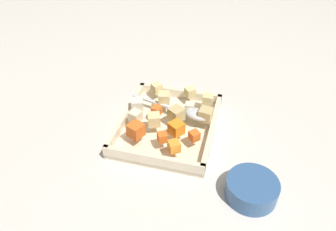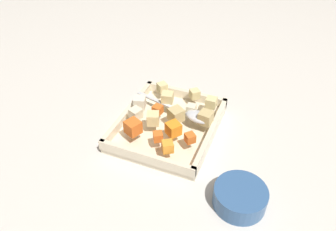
# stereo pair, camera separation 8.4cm
# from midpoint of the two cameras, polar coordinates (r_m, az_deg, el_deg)

# --- Properties ---
(ground_plane) EXTENTS (4.00, 4.00, 0.00)m
(ground_plane) POSITION_cam_midpoint_polar(r_m,az_deg,el_deg) (0.87, 3.36, -2.73)
(ground_plane) COLOR beige
(baking_dish) EXTENTS (0.29, 0.24, 0.04)m
(baking_dish) POSITION_cam_midpoint_polar(r_m,az_deg,el_deg) (0.87, 2.78, -2.11)
(baking_dish) COLOR beige
(baking_dish) RESTS_ON ground_plane
(carrot_chunk_corner_nw) EXTENTS (0.03, 0.03, 0.02)m
(carrot_chunk_corner_nw) POSITION_cam_midpoint_polar(r_m,az_deg,el_deg) (0.78, 1.27, -3.79)
(carrot_chunk_corner_nw) COLOR orange
(carrot_chunk_corner_nw) RESTS_ON baking_dish
(carrot_chunk_corner_se) EXTENTS (0.03, 0.03, 0.02)m
(carrot_chunk_corner_se) POSITION_cam_midpoint_polar(r_m,az_deg,el_deg) (0.86, 0.99, 0.92)
(carrot_chunk_corner_se) COLOR orange
(carrot_chunk_corner_se) RESTS_ON baking_dish
(carrot_chunk_mid_left) EXTENTS (0.03, 0.03, 0.03)m
(carrot_chunk_mid_left) POSITION_cam_midpoint_polar(r_m,az_deg,el_deg) (0.75, 3.14, -5.55)
(carrot_chunk_mid_left) COLOR orange
(carrot_chunk_mid_left) RESTS_ON baking_dish
(carrot_chunk_under_handle) EXTENTS (0.03, 0.03, 0.02)m
(carrot_chunk_under_handle) POSITION_cam_midpoint_polar(r_m,az_deg,el_deg) (0.78, 6.95, -4.01)
(carrot_chunk_under_handle) COLOR orange
(carrot_chunk_under_handle) RESTS_ON baking_dish
(carrot_chunk_rim_edge) EXTENTS (0.04, 0.04, 0.03)m
(carrot_chunk_rim_edge) POSITION_cam_midpoint_polar(r_m,az_deg,el_deg) (0.80, -3.12, -2.16)
(carrot_chunk_rim_edge) COLOR orange
(carrot_chunk_rim_edge) RESTS_ON baking_dish
(carrot_chunk_far_right) EXTENTS (0.04, 0.04, 0.03)m
(carrot_chunk_far_right) POSITION_cam_midpoint_polar(r_m,az_deg,el_deg) (0.79, 3.97, -2.44)
(carrot_chunk_far_right) COLOR orange
(carrot_chunk_far_right) RESTS_ON baking_dish
(potato_chunk_mid_right) EXTENTS (0.03, 0.03, 0.02)m
(potato_chunk_mid_right) POSITION_cam_midpoint_polar(r_m,az_deg,el_deg) (0.92, 7.28, 3.65)
(potato_chunk_mid_right) COLOR #E0CC89
(potato_chunk_mid_right) RESTS_ON baking_dish
(potato_chunk_far_left) EXTENTS (0.04, 0.04, 0.02)m
(potato_chunk_far_left) POSITION_cam_midpoint_polar(r_m,az_deg,el_deg) (0.94, 1.55, 4.84)
(potato_chunk_far_left) COLOR #E0CC89
(potato_chunk_far_left) RESTS_ON baking_dish
(potato_chunk_front_center) EXTENTS (0.02, 0.02, 0.02)m
(potato_chunk_front_center) POSITION_cam_midpoint_polar(r_m,az_deg,el_deg) (0.87, 6.83, 1.06)
(potato_chunk_front_center) COLOR beige
(potato_chunk_front_center) RESTS_ON baking_dish
(potato_chunk_near_spoon) EXTENTS (0.05, 0.05, 0.03)m
(potato_chunk_near_spoon) POSITION_cam_midpoint_polar(r_m,az_deg,el_deg) (0.84, 4.35, 0.12)
(potato_chunk_near_spoon) COLOR tan
(potato_chunk_near_spoon) RESTS_ON baking_dish
(potato_chunk_near_left) EXTENTS (0.03, 0.03, 0.03)m
(potato_chunk_near_left) POSITION_cam_midpoint_polar(r_m,az_deg,el_deg) (0.89, 10.21, 2.14)
(potato_chunk_near_left) COLOR #E0CC89
(potato_chunk_near_left) RESTS_ON baking_dish
(potato_chunk_center) EXTENTS (0.04, 0.04, 0.03)m
(potato_chunk_center) POSITION_cam_midpoint_polar(r_m,az_deg,el_deg) (0.84, 9.43, -0.48)
(potato_chunk_center) COLOR tan
(potato_chunk_center) RESTS_ON baking_dish
(potato_chunk_corner_sw) EXTENTS (0.04, 0.04, 0.03)m
(potato_chunk_corner_sw) POSITION_cam_midpoint_polar(r_m,az_deg,el_deg) (0.89, 2.58, 2.98)
(potato_chunk_corner_sw) COLOR #E0CC89
(potato_chunk_corner_sw) RESTS_ON baking_dish
(potato_chunk_corner_ne) EXTENTS (0.04, 0.04, 0.03)m
(potato_chunk_corner_ne) POSITION_cam_midpoint_polar(r_m,az_deg,el_deg) (0.82, 0.29, -0.62)
(potato_chunk_corner_ne) COLOR #E0CC89
(potato_chunk_corner_ne) RESTS_ON baking_dish
(potato_chunk_heap_top) EXTENTS (0.04, 0.04, 0.03)m
(potato_chunk_heap_top) POSITION_cam_midpoint_polar(r_m,az_deg,el_deg) (0.84, -2.81, 0.23)
(potato_chunk_heap_top) COLOR beige
(potato_chunk_heap_top) RESTS_ON baking_dish
(parsnip_chunk_heap_side) EXTENTS (0.04, 0.04, 0.03)m
(parsnip_chunk_heap_side) POSITION_cam_midpoint_polar(r_m,az_deg,el_deg) (0.88, -2.22, 2.19)
(parsnip_chunk_heap_side) COLOR silver
(parsnip_chunk_heap_side) RESTS_ON baking_dish
(serving_spoon) EXTENTS (0.08, 0.24, 0.02)m
(serving_spoon) POSITION_cam_midpoint_polar(r_m,az_deg,el_deg) (0.85, 7.32, -0.04)
(serving_spoon) COLOR silver
(serving_spoon) RESTS_ON baking_dish
(small_prep_bowl) EXTENTS (0.11, 0.11, 0.04)m
(small_prep_bowl) POSITION_cam_midpoint_polar(r_m,az_deg,el_deg) (0.72, 15.79, -13.66)
(small_prep_bowl) COLOR #33598C
(small_prep_bowl) RESTS_ON ground_plane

